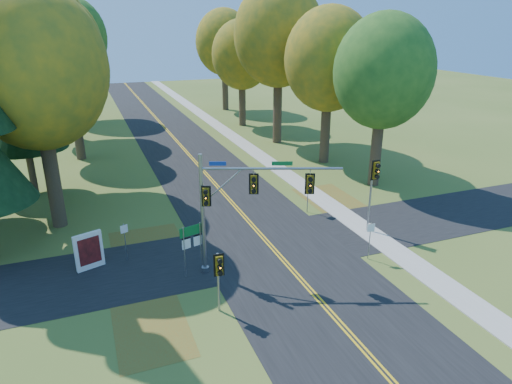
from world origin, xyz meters
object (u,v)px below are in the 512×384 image
object	(u,v)px
traffic_mast	(237,199)
info_kiosk	(89,251)
route_sign_cluster	(192,240)
east_signal_pole	(374,178)

from	to	relation	value
traffic_mast	info_kiosk	world-z (taller)	traffic_mast
info_kiosk	traffic_mast	bearing A→B (deg)	-43.13
traffic_mast	route_sign_cluster	bearing A→B (deg)	-174.13
info_kiosk	east_signal_pole	bearing A→B (deg)	-24.86
traffic_mast	info_kiosk	size ratio (longest dim) A/B	3.24
east_signal_pole	info_kiosk	bearing A→B (deg)	173.87
route_sign_cluster	east_signal_pole	bearing A→B (deg)	-10.23
east_signal_pole	traffic_mast	bearing A→B (deg)	-170.82
east_signal_pole	info_kiosk	world-z (taller)	east_signal_pole
route_sign_cluster	info_kiosk	distance (m)	5.49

